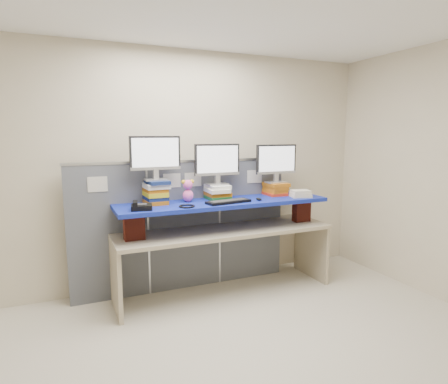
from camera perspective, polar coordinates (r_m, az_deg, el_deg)
name	(u,v)px	position (r m, az deg, el deg)	size (l,w,h in m)	color
room	(257,193)	(2.68, 5.09, -0.18)	(5.00, 4.00, 2.80)	beige
cubicle_partition	(185,225)	(4.43, -6.01, -4.95)	(2.60, 0.06, 1.53)	#4E535D
desk	(224,241)	(4.32, 0.00, -7.54)	(2.48, 0.74, 0.75)	#B6A88B
brick_pier_left	(134,226)	(3.92, -13.55, -5.11)	(0.20, 0.11, 0.28)	maroon
brick_pier_right	(301,210)	(4.70, 11.72, -2.73)	(0.20, 0.11, 0.28)	maroon
blue_board	(224,203)	(4.22, 0.00, -1.64)	(2.41, 0.60, 0.04)	#140C98
book_stack_left	(156,192)	(4.08, -10.34, 0.02)	(0.26, 0.32, 0.26)	#AE5F10
book_stack_center	(217,192)	(4.30, -1.00, -0.03)	(0.26, 0.32, 0.17)	#1C6A2B
book_stack_right	(275,189)	(4.65, 7.85, 0.49)	(0.26, 0.29, 0.15)	red
monitor_left	(155,155)	(4.03, -10.42, 5.52)	(0.54, 0.15, 0.47)	#A8A8AD
monitor_center	(217,162)	(4.26, -1.03, 4.62)	(0.54, 0.15, 0.47)	#A8A8AD
monitor_right	(276,161)	(4.61, 7.97, 4.67)	(0.54, 0.15, 0.47)	#A8A8AD
keyboard	(228,202)	(4.08, 0.68, -1.47)	(0.52, 0.24, 0.03)	black
mouse	(259,199)	(4.25, 5.31, -1.07)	(0.05, 0.10, 0.03)	black
desk_phone	(141,207)	(3.80, -12.56, -2.18)	(0.23, 0.22, 0.09)	black
headset	(187,206)	(3.87, -5.68, -2.16)	(0.17, 0.17, 0.02)	black
plush_toy	(188,190)	(4.15, -5.53, 0.24)	(0.15, 0.11, 0.25)	pink
binder_stack	(301,194)	(4.55, 11.61, -0.27)	(0.26, 0.23, 0.08)	beige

